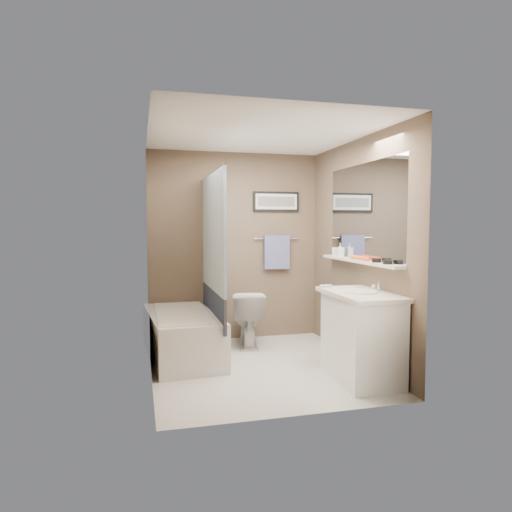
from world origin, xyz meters
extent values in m
plane|color=beige|center=(0.00, 0.00, 0.00)|extent=(2.50, 2.50, 0.00)
cube|color=white|center=(0.00, 0.00, 2.38)|extent=(2.20, 2.50, 0.04)
cube|color=brown|center=(0.00, 1.23, 1.20)|extent=(2.20, 0.04, 2.40)
cube|color=brown|center=(0.00, -1.23, 1.20)|extent=(2.20, 0.04, 2.40)
cube|color=brown|center=(-1.08, 0.00, 1.20)|extent=(0.04, 2.50, 2.40)
cube|color=brown|center=(1.08, 0.00, 1.20)|extent=(0.04, 2.50, 2.40)
cube|color=beige|center=(-1.09, 0.50, 1.00)|extent=(0.02, 1.55, 2.00)
cylinder|color=silver|center=(-0.40, 0.50, 2.05)|extent=(0.02, 1.55, 0.02)
cube|color=silver|center=(-0.40, 0.50, 1.40)|extent=(0.03, 1.45, 1.28)
cube|color=#232D42|center=(-0.40, 0.50, 0.58)|extent=(0.03, 1.45, 0.36)
cube|color=silver|center=(1.09, -0.15, 1.62)|extent=(0.02, 1.60, 1.00)
cube|color=silver|center=(1.04, -0.15, 1.10)|extent=(0.12, 1.60, 0.03)
cylinder|color=silver|center=(0.55, 1.22, 1.30)|extent=(0.60, 0.02, 0.02)
cube|color=#8C93CC|center=(0.55, 1.20, 1.12)|extent=(0.34, 0.05, 0.44)
cube|color=black|center=(0.55, 1.23, 1.78)|extent=(0.62, 0.02, 0.26)
cube|color=white|center=(0.55, 1.22, 1.78)|extent=(0.56, 0.00, 0.20)
cube|color=#595959|center=(0.55, 1.22, 1.78)|extent=(0.50, 0.00, 0.13)
cube|color=silver|center=(0.55, -1.24, 1.00)|extent=(0.80, 0.02, 2.00)
cylinder|color=silver|center=(0.22, -1.19, 1.00)|extent=(0.10, 0.02, 0.02)
cube|color=silver|center=(-0.75, 0.54, 0.25)|extent=(0.82, 1.55, 0.50)
cube|color=white|center=(-0.75, 0.54, 0.50)|extent=(0.56, 1.36, 0.02)
imported|color=silver|center=(0.08, 0.86, 0.34)|extent=(0.49, 0.72, 0.68)
cube|color=white|center=(0.85, -0.59, 0.40)|extent=(0.55, 0.93, 0.80)
cube|color=silver|center=(0.84, -0.59, 0.82)|extent=(0.54, 0.96, 0.04)
cylinder|color=white|center=(0.83, -0.59, 0.85)|extent=(0.34, 0.34, 0.01)
cylinder|color=silver|center=(1.03, -0.59, 0.89)|extent=(0.02, 0.02, 0.10)
sphere|color=silver|center=(1.03, -0.49, 0.87)|extent=(0.05, 0.05, 0.05)
cylinder|color=black|center=(1.04, -0.73, 1.14)|extent=(0.09, 0.09, 0.04)
cylinder|color=black|center=(1.04, -0.53, 1.14)|extent=(0.09, 0.09, 0.04)
cylinder|color=#F14C22|center=(1.04, -0.29, 1.14)|extent=(0.05, 0.22, 0.04)
cylinder|color=orange|center=(1.04, -0.12, 1.14)|extent=(0.06, 0.22, 0.04)
cube|color=pink|center=(1.04, 0.01, 1.12)|extent=(0.05, 0.16, 0.01)
cylinder|color=silver|center=(1.04, 0.43, 1.17)|extent=(0.08, 0.08, 0.10)
imported|color=#999999|center=(1.04, 0.30, 1.19)|extent=(0.08, 0.08, 0.15)
camera|label=1|loc=(-1.20, -4.50, 1.49)|focal=32.00mm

